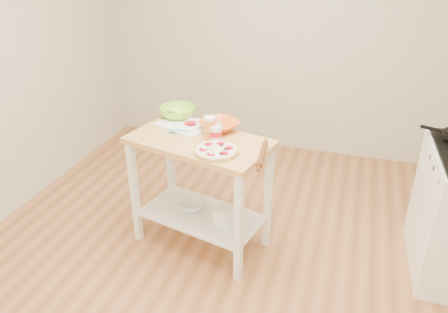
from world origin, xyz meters
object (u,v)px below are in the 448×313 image
cutting_board (185,124)px  shelf_bin (225,216)px  pizza (216,150)px  beer_pint (210,128)px  rolling_pin (262,154)px  prep_island (200,171)px  spatula (178,131)px  orange_bowl (219,126)px  yogurt_tub (216,133)px  shelf_glass_bowl (192,205)px  green_bowl (178,112)px  knife (178,114)px

cutting_board → shelf_bin: bearing=-12.3°
pizza → beer_pint: size_ratio=1.80×
pizza → rolling_pin: pizza is taller
prep_island → spatula: 0.34m
pizza → orange_bowl: size_ratio=1.08×
rolling_pin → shelf_bin: 0.66m
yogurt_tub → shelf_glass_bowl: (-0.21, 0.03, -0.66)m
cutting_board → spatula: cutting_board is taller
orange_bowl → green_bowl: green_bowl is taller
prep_island → pizza: (0.18, -0.16, 0.28)m
shelf_glass_bowl → shelf_bin: size_ratio=1.53×
prep_island → beer_pint: beer_pint is taller
green_bowl → rolling_pin: (0.79, -0.48, -0.03)m
green_bowl → yogurt_tub: 0.53m
rolling_pin → shelf_bin: size_ratio=2.61×
cutting_board → shelf_bin: cutting_board is taller
spatula → rolling_pin: (0.68, -0.20, 0.00)m
cutting_board → green_bowl: (-0.11, 0.13, 0.04)m
beer_pint → rolling_pin: 0.46m
prep_island → orange_bowl: bearing=67.0°
orange_bowl → rolling_pin: (0.40, -0.34, -0.01)m
yogurt_tub → rolling_pin: (0.37, -0.16, -0.04)m
knife → prep_island: bearing=-38.4°
prep_island → shelf_bin: (0.21, -0.06, -0.31)m
spatula → orange_bowl: (0.27, 0.14, 0.02)m
spatula → yogurt_tub: (0.30, -0.04, 0.04)m
cutting_board → knife: (-0.12, 0.15, 0.01)m
orange_bowl → shelf_bin: orange_bowl is taller
pizza → cutting_board: pizza is taller
cutting_board → prep_island: bearing=-26.4°
cutting_board → beer_pint: size_ratio=2.87×
cutting_board → rolling_pin: size_ratio=1.43×
spatula → knife: 0.32m
beer_pint → shelf_glass_bowl: (-0.16, 0.02, -0.69)m
orange_bowl → knife: bearing=158.8°
shelf_glass_bowl → green_bowl: bearing=126.2°
yogurt_tub → rolling_pin: size_ratio=0.58×
rolling_pin → shelf_glass_bowl: size_ratio=1.70×
prep_island → cutting_board: cutting_board is taller
yogurt_tub → rolling_pin: yogurt_tub is taller
cutting_board → shelf_bin: (0.40, -0.27, -0.58)m
spatula → orange_bowl: 0.31m
cutting_board → green_bowl: 0.18m
beer_pint → shelf_bin: size_ratio=1.30×
spatula → rolling_pin: rolling_pin is taller
green_bowl → pizza: bearing=-46.1°
knife → yogurt_tub: bearing=-27.4°
orange_bowl → yogurt_tub: (0.03, -0.18, 0.02)m
pizza → orange_bowl: bearing=104.5°
spatula → shelf_bin: (0.39, -0.12, -0.59)m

